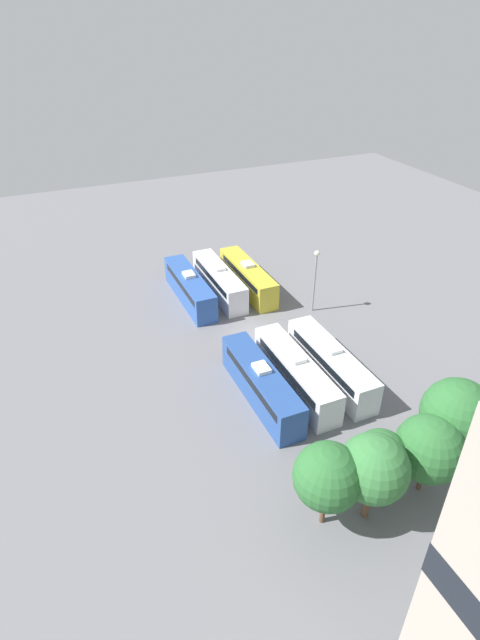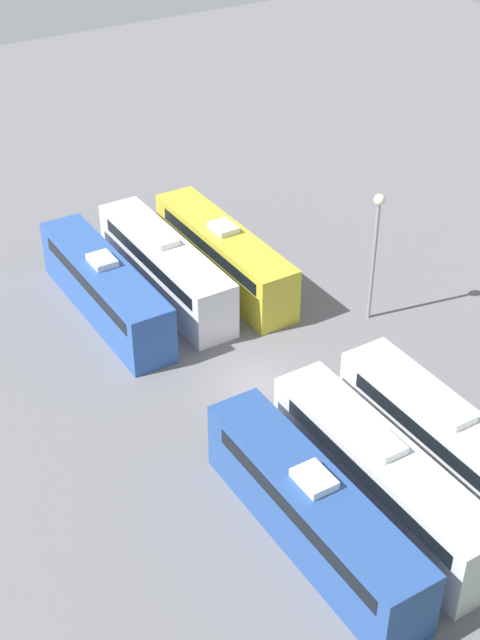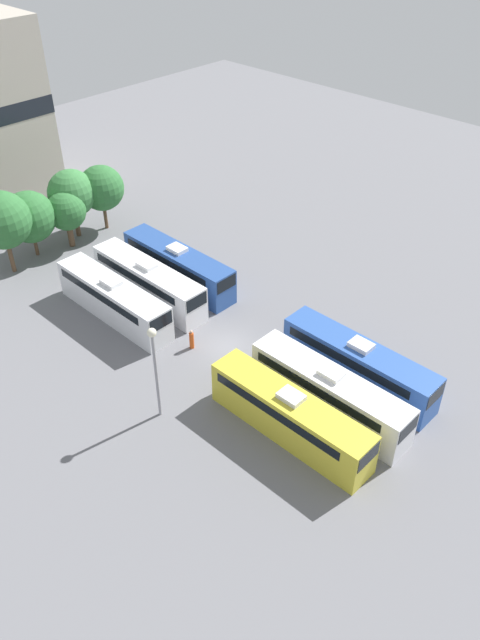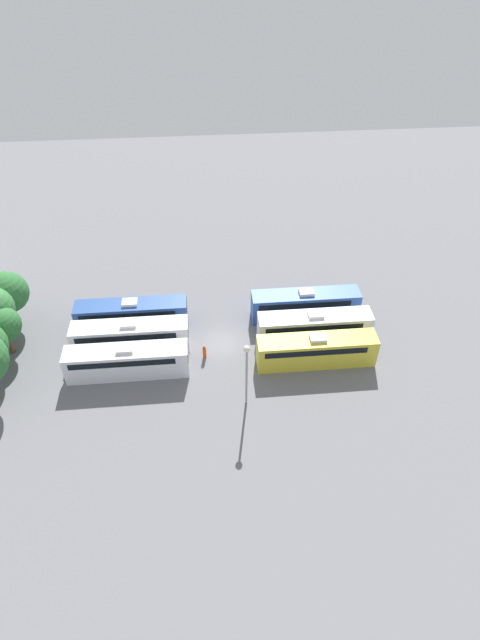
% 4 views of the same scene
% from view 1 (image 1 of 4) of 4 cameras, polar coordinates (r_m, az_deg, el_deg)
% --- Properties ---
extents(ground_plane, '(117.53, 117.53, 0.00)m').
position_cam_1_polar(ground_plane, '(52.50, 1.42, -1.65)').
color(ground_plane, slate).
extents(bus_0, '(2.46, 11.93, 3.55)m').
position_cam_1_polar(bus_0, '(60.14, 0.90, 4.99)').
color(bus_0, gold).
rests_on(bus_0, ground_plane).
extents(bus_1, '(2.46, 11.93, 3.55)m').
position_cam_1_polar(bus_1, '(59.37, -2.39, 4.58)').
color(bus_1, white).
rests_on(bus_1, ground_plane).
extents(bus_2, '(2.46, 11.93, 3.55)m').
position_cam_1_polar(bus_2, '(58.07, -5.76, 3.76)').
color(bus_2, '#2D56A8').
rests_on(bus_2, ground_plane).
extents(bus_3, '(2.46, 11.93, 3.55)m').
position_cam_1_polar(bus_3, '(46.26, 10.34, -4.86)').
color(bus_3, silver).
rests_on(bus_3, ground_plane).
extents(bus_4, '(2.46, 11.93, 3.55)m').
position_cam_1_polar(bus_4, '(44.68, 6.39, -5.99)').
color(bus_4, silver).
rests_on(bus_4, ground_plane).
extents(bus_5, '(2.46, 11.93, 3.55)m').
position_cam_1_polar(bus_5, '(43.29, 2.44, -7.23)').
color(bus_5, '#284C93').
rests_on(bus_5, ground_plane).
extents(worker_person, '(0.36, 0.36, 1.66)m').
position_cam_1_polar(worker_person, '(51.40, 4.28, -1.54)').
color(worker_person, '#CC4C19').
rests_on(worker_person, ground_plane).
extents(light_pole, '(0.60, 0.60, 7.36)m').
position_cam_1_polar(light_pole, '(54.84, 8.63, 5.62)').
color(light_pole, gray).
rests_on(light_pole, ground_plane).
extents(tree_0, '(5.09, 5.09, 7.73)m').
position_cam_1_polar(tree_0, '(38.46, 23.57, -9.78)').
color(tree_0, brown).
rests_on(tree_0, ground_plane).
extents(tree_1, '(4.78, 4.78, 6.38)m').
position_cam_1_polar(tree_1, '(36.95, 20.82, -13.59)').
color(tree_1, brown).
rests_on(tree_1, ground_plane).
extents(tree_2, '(3.72, 3.72, 5.59)m').
position_cam_1_polar(tree_2, '(35.83, 15.74, -14.81)').
color(tree_2, brown).
rests_on(tree_2, ground_plane).
extents(tree_3, '(4.57, 4.57, 6.86)m').
position_cam_1_polar(tree_3, '(33.83, 15.02, -16.09)').
color(tree_3, brown).
rests_on(tree_3, ground_plane).
extents(tree_4, '(4.45, 4.45, 6.60)m').
position_cam_1_polar(tree_4, '(33.06, 9.98, -17.22)').
color(tree_4, brown).
rests_on(tree_4, ground_plane).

